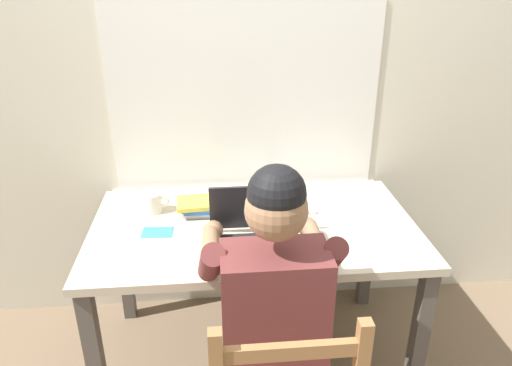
# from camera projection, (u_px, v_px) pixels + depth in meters

# --- Properties ---
(ground_plane) EXTENTS (8.00, 8.00, 0.00)m
(ground_plane) POSITION_uv_depth(u_px,v_px,m) (254.00, 353.00, 2.38)
(ground_plane) COLOR brown
(back_wall) EXTENTS (6.00, 0.08, 2.60)m
(back_wall) POSITION_uv_depth(u_px,v_px,m) (245.00, 72.00, 2.28)
(back_wall) COLOR beige
(back_wall) RESTS_ON ground
(desk) EXTENTS (1.40, 0.80, 0.73)m
(desk) POSITION_uv_depth(u_px,v_px,m) (254.00, 243.00, 2.12)
(desk) COLOR #BCB29E
(desk) RESTS_ON ground
(seated_person) EXTENTS (0.50, 0.60, 1.25)m
(seated_person) POSITION_uv_depth(u_px,v_px,m) (270.00, 303.00, 1.67)
(seated_person) COLOR brown
(seated_person) RESTS_ON ground
(laptop) EXTENTS (0.33, 0.29, 0.23)m
(laptop) POSITION_uv_depth(u_px,v_px,m) (252.00, 232.00, 1.91)
(laptop) COLOR #232328
(laptop) RESTS_ON desk
(computer_mouse) EXTENTS (0.06, 0.10, 0.03)m
(computer_mouse) POSITION_uv_depth(u_px,v_px,m) (308.00, 242.00, 1.91)
(computer_mouse) COLOR black
(computer_mouse) RESTS_ON desk
(coffee_mug_white) EXTENTS (0.12, 0.08, 0.09)m
(coffee_mug_white) POSITION_uv_depth(u_px,v_px,m) (153.00, 203.00, 2.17)
(coffee_mug_white) COLOR silver
(coffee_mug_white) RESTS_ON desk
(coffee_mug_dark) EXTENTS (0.12, 0.09, 0.09)m
(coffee_mug_dark) POSITION_uv_depth(u_px,v_px,m) (284.00, 198.00, 2.21)
(coffee_mug_dark) COLOR black
(coffee_mug_dark) RESTS_ON desk
(book_stack_main) EXTENTS (0.20, 0.16, 0.06)m
(book_stack_main) POSITION_uv_depth(u_px,v_px,m) (199.00, 206.00, 2.16)
(book_stack_main) COLOR white
(book_stack_main) RESTS_ON desk
(paper_pile_near_laptop) EXTENTS (0.25, 0.21, 0.01)m
(paper_pile_near_laptop) POSITION_uv_depth(u_px,v_px,m) (286.00, 206.00, 2.22)
(paper_pile_near_laptop) COLOR white
(paper_pile_near_laptop) RESTS_ON desk
(landscape_photo_print) EXTENTS (0.14, 0.10, 0.00)m
(landscape_photo_print) POSITION_uv_depth(u_px,v_px,m) (157.00, 232.00, 2.01)
(landscape_photo_print) COLOR teal
(landscape_photo_print) RESTS_ON desk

